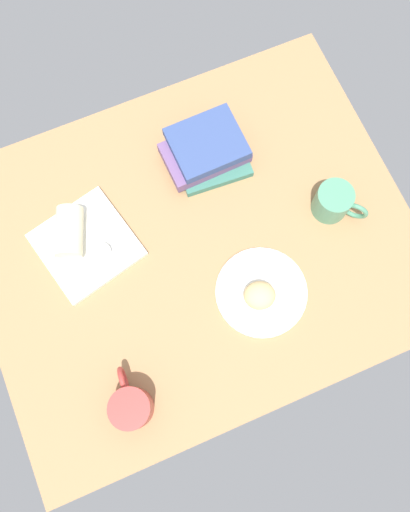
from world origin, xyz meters
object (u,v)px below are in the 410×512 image
at_px(breakfast_wrap, 69,232).
at_px(second_mug, 131,407).
at_px(scone_pastry, 260,295).
at_px(square_plate, 87,245).
at_px(coffee_mug, 334,202).
at_px(round_plate, 261,292).
at_px(book_stack, 207,151).
at_px(sauce_cup, 102,252).

distance_m(breakfast_wrap, second_mug, 0.45).
relative_size(scone_pastry, square_plate, 0.35).
height_order(scone_pastry, coffee_mug, coffee_mug).
distance_m(scone_pastry, second_mug, 0.40).
relative_size(round_plate, square_plate, 1.02).
height_order(square_plate, book_stack, book_stack).
xyz_separation_m(scone_pastry, second_mug, (-0.38, -0.12, 0.01)).
relative_size(book_stack, second_mug, 1.49).
relative_size(square_plate, sauce_cup, 4.70).
distance_m(sauce_cup, breakfast_wrap, 0.09).
distance_m(square_plate, coffee_mug, 0.63).
bearing_deg(round_plate, scone_pastry, -140.94).
bearing_deg(square_plate, second_mug, -94.44).
relative_size(breakfast_wrap, coffee_mug, 1.04).
height_order(scone_pastry, breakfast_wrap, breakfast_wrap).
distance_m(scone_pastry, sauce_cup, 0.40).
bearing_deg(second_mug, round_plate, 18.52).
height_order(round_plate, book_stack, book_stack).
xyz_separation_m(round_plate, square_plate, (-0.36, 0.28, 0.00)).
height_order(round_plate, sauce_cup, sauce_cup).
distance_m(scone_pastry, square_plate, 0.45).
height_order(sauce_cup, breakfast_wrap, breakfast_wrap).
relative_size(round_plate, scone_pastry, 2.92).
height_order(round_plate, scone_pastry, scone_pastry).
distance_m(square_plate, second_mug, 0.42).
bearing_deg(breakfast_wrap, sauce_cup, -32.48).
bearing_deg(coffee_mug, second_mug, -157.83).
bearing_deg(book_stack, sauce_cup, -157.51).
relative_size(round_plate, second_mug, 1.56).
height_order(breakfast_wrap, coffee_mug, coffee_mug).
distance_m(square_plate, book_stack, 0.39).
relative_size(sauce_cup, second_mug, 0.33).
bearing_deg(second_mug, book_stack, 51.73).
bearing_deg(scone_pastry, book_stack, 85.42).
bearing_deg(second_mug, sauce_cup, 80.56).
relative_size(book_stack, coffee_mug, 1.83).
height_order(coffee_mug, second_mug, second_mug).
relative_size(scone_pastry, book_stack, 0.36).
distance_m(book_stack, second_mug, 0.66).
relative_size(square_plate, coffee_mug, 1.88).
xyz_separation_m(round_plate, book_stack, (0.02, 0.39, 0.04)).
xyz_separation_m(scone_pastry, square_plate, (-0.34, 0.29, -0.03)).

